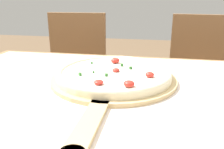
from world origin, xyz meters
TOP-DOWN VIEW (x-y plane):
  - dining_table at (0.00, 0.00)m, footprint 1.27×0.91m
  - towel_cloth at (0.00, 0.00)m, footprint 1.19×0.83m
  - pizza_peel at (-0.02, 0.09)m, footprint 0.40×0.62m
  - pizza at (-0.02, 0.11)m, footprint 0.36×0.36m
  - chair_left at (-0.41, 0.82)m, footprint 0.42×0.42m
  - chair_right at (0.38, 0.82)m, footprint 0.44×0.44m

SIDE VIEW (x-z plane):
  - chair_left at x=-0.41m, z-range 0.07..0.97m
  - chair_right at x=0.38m, z-range 0.07..0.97m
  - dining_table at x=0.00m, z-range 0.26..1.00m
  - towel_cloth at x=0.00m, z-range 0.74..0.74m
  - pizza_peel at x=-0.02m, z-range 0.74..0.75m
  - pizza at x=-0.02m, z-range 0.75..0.79m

